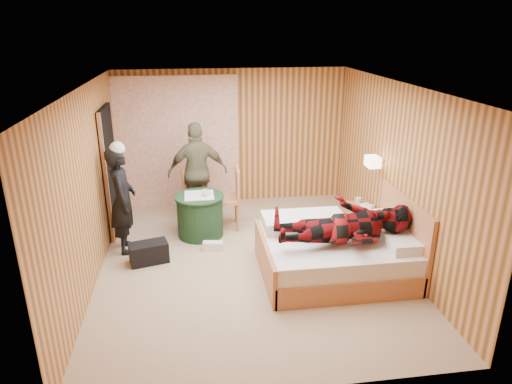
{
  "coord_description": "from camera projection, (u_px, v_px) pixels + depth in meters",
  "views": [
    {
      "loc": [
        -0.74,
        -5.79,
        3.24
      ],
      "look_at": [
        0.1,
        0.06,
        1.05
      ],
      "focal_mm": 32.0,
      "sensor_mm": 36.0,
      "label": 1
    }
  ],
  "objects": [
    {
      "name": "floor",
      "position": [
        250.0,
        262.0,
        6.6
      ],
      "size": [
        4.2,
        5.0,
        0.01
      ],
      "primitive_type": "cube",
      "color": "tan",
      "rests_on": "ground"
    },
    {
      "name": "ceiling",
      "position": [
        249.0,
        86.0,
        5.73
      ],
      "size": [
        4.2,
        5.0,
        0.01
      ],
      "primitive_type": "cube",
      "color": "white",
      "rests_on": "wall_back"
    },
    {
      "name": "wall_back",
      "position": [
        232.0,
        137.0,
        8.49
      ],
      "size": [
        4.2,
        0.02,
        2.5
      ],
      "primitive_type": "cube",
      "color": "#D78C52",
      "rests_on": "floor"
    },
    {
      "name": "wall_left",
      "position": [
        89.0,
        188.0,
        5.89
      ],
      "size": [
        0.02,
        5.0,
        2.5
      ],
      "primitive_type": "cube",
      "color": "#D78C52",
      "rests_on": "floor"
    },
    {
      "name": "wall_right",
      "position": [
        397.0,
        173.0,
        6.45
      ],
      "size": [
        0.02,
        5.0,
        2.5
      ],
      "primitive_type": "cube",
      "color": "#D78C52",
      "rests_on": "floor"
    },
    {
      "name": "curtain",
      "position": [
        178.0,
        143.0,
        8.31
      ],
      "size": [
        2.2,
        0.08,
        2.4
      ],
      "primitive_type": "cube",
      "color": "silver",
      "rests_on": "floor"
    },
    {
      "name": "doorway",
      "position": [
        111.0,
        171.0,
        7.27
      ],
      "size": [
        0.06,
        0.9,
        2.05
      ],
      "primitive_type": "cube",
      "color": "black",
      "rests_on": "floor"
    },
    {
      "name": "wall_lamp",
      "position": [
        373.0,
        162.0,
        6.82
      ],
      "size": [
        0.26,
        0.24,
        0.16
      ],
      "color": "gold",
      "rests_on": "wall_right"
    },
    {
      "name": "bed",
      "position": [
        336.0,
        252.0,
        6.23
      ],
      "size": [
        1.98,
        1.53,
        1.06
      ],
      "color": "#C57A50",
      "rests_on": "floor"
    },
    {
      "name": "nightstand",
      "position": [
        360.0,
        220.0,
        7.38
      ],
      "size": [
        0.38,
        0.51,
        0.5
      ],
      "color": "#C57A50",
      "rests_on": "floor"
    },
    {
      "name": "round_table",
      "position": [
        200.0,
        215.0,
        7.32
      ],
      "size": [
        0.78,
        0.78,
        0.69
      ],
      "color": "#1D3F21",
      "rests_on": "floor"
    },
    {
      "name": "chair_far",
      "position": [
        197.0,
        191.0,
        7.83
      ],
      "size": [
        0.56,
        0.56,
        0.93
      ],
      "rotation": [
        0.0,
        0.0,
        0.43
      ],
      "color": "#C57A50",
      "rests_on": "floor"
    },
    {
      "name": "chair_near",
      "position": [
        231.0,
        194.0,
        7.53
      ],
      "size": [
        0.48,
        0.48,
        1.04
      ],
      "rotation": [
        0.0,
        0.0,
        -1.6
      ],
      "color": "#C57A50",
      "rests_on": "floor"
    },
    {
      "name": "duffel_bag",
      "position": [
        149.0,
        253.0,
        6.54
      ],
      "size": [
        0.59,
        0.41,
        0.3
      ],
      "primitive_type": "cube",
      "rotation": [
        0.0,
        0.0,
        0.26
      ],
      "color": "black",
      "rests_on": "floor"
    },
    {
      "name": "sneaker_left",
      "position": [
        213.0,
        246.0,
        6.93
      ],
      "size": [
        0.31,
        0.17,
        0.13
      ],
      "primitive_type": "cube",
      "rotation": [
        0.0,
        0.0,
        -0.17
      ],
      "color": "silver",
      "rests_on": "floor"
    },
    {
      "name": "sneaker_right",
      "position": [
        200.0,
        232.0,
        7.42
      ],
      "size": [
        0.28,
        0.18,
        0.12
      ],
      "primitive_type": "cube",
      "rotation": [
        0.0,
        0.0,
        -0.31
      ],
      "color": "silver",
      "rests_on": "floor"
    },
    {
      "name": "woman_standing",
      "position": [
        123.0,
        200.0,
        6.69
      ],
      "size": [
        0.43,
        0.62,
        1.61
      ],
      "primitive_type": "imported",
      "rotation": [
        0.0,
        0.0,
        1.65
      ],
      "color": "black",
      "rests_on": "floor"
    },
    {
      "name": "man_at_table",
      "position": [
        198.0,
        172.0,
        7.76
      ],
      "size": [
        1.04,
        0.5,
        1.72
      ],
      "primitive_type": "imported",
      "rotation": [
        0.0,
        0.0,
        3.22
      ],
      "color": "brown",
      "rests_on": "floor"
    },
    {
      "name": "man_on_bed",
      "position": [
        346.0,
        215.0,
        5.79
      ],
      "size": [
        0.86,
        0.67,
        1.77
      ],
      "primitive_type": "imported",
      "rotation": [
        0.0,
        1.57,
        0.0
      ],
      "color": "maroon",
      "rests_on": "bed"
    },
    {
      "name": "book_lower",
      "position": [
        362.0,
        207.0,
        7.25
      ],
      "size": [
        0.19,
        0.24,
        0.02
      ],
      "primitive_type": "imported",
      "rotation": [
        0.0,
        0.0,
        0.13
      ],
      "color": "silver",
      "rests_on": "nightstand"
    },
    {
      "name": "book_upper",
      "position": [
        362.0,
        205.0,
        7.24
      ],
      "size": [
        0.27,
        0.28,
        0.02
      ],
      "primitive_type": "imported",
      "rotation": [
        0.0,
        0.0,
        -0.7
      ],
      "color": "silver",
      "rests_on": "nightstand"
    },
    {
      "name": "cup_nightstand",
      "position": [
        358.0,
        200.0,
        7.4
      ],
      "size": [
        0.11,
        0.11,
        0.09
      ],
      "primitive_type": "imported",
      "rotation": [
        0.0,
        0.0,
        -0.06
      ],
      "color": "silver",
      "rests_on": "nightstand"
    },
    {
      "name": "cup_table",
      "position": [
        206.0,
        193.0,
        7.15
      ],
      "size": [
        0.14,
        0.14,
        0.1
      ],
      "primitive_type": "imported",
      "rotation": [
        0.0,
        0.0,
        0.11
      ],
      "color": "silver",
      "rests_on": "round_table"
    }
  ]
}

